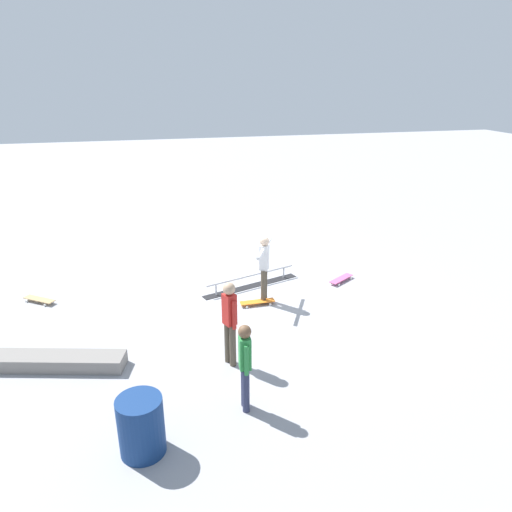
% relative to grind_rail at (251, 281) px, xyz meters
% --- Properties ---
extents(ground_plane, '(60.00, 60.00, 0.00)m').
position_rel_grind_rail_xyz_m(ground_plane, '(-0.11, 0.47, -0.14)').
color(ground_plane, '#9E9EA3').
extents(grind_rail, '(2.56, 1.04, 0.32)m').
position_rel_grind_rail_xyz_m(grind_rail, '(0.00, 0.00, 0.00)').
color(grind_rail, black).
rests_on(grind_rail, ground_plane).
extents(skate_ledge, '(2.52, 1.07, 0.26)m').
position_rel_grind_rail_xyz_m(skate_ledge, '(4.21, 2.55, -0.01)').
color(skate_ledge, gray).
rests_on(skate_ledge, ground_plane).
extents(skater_main, '(0.64, 1.19, 1.60)m').
position_rel_grind_rail_xyz_m(skater_main, '(-0.10, 0.88, 0.80)').
color(skater_main, brown).
rests_on(skater_main, ground_plane).
extents(skateboard_main, '(0.80, 0.27, 0.09)m').
position_rel_grind_rail_xyz_m(skateboard_main, '(0.09, 1.01, -0.06)').
color(skateboard_main, orange).
rests_on(skateboard_main, ground_plane).
extents(bystander_green_shirt, '(0.20, 0.34, 1.49)m').
position_rel_grind_rail_xyz_m(bystander_green_shirt, '(1.13, 4.43, 0.70)').
color(bystander_green_shirt, '#2D3351').
rests_on(bystander_green_shirt, ground_plane).
extents(bystander_red_shirt, '(0.26, 0.36, 1.62)m').
position_rel_grind_rail_xyz_m(bystander_red_shirt, '(1.13, 3.16, 0.78)').
color(bystander_red_shirt, brown).
rests_on(bystander_red_shirt, ground_plane).
extents(loose_skateboard_pink, '(0.78, 0.60, 0.09)m').
position_rel_grind_rail_xyz_m(loose_skateboard_pink, '(-2.30, 0.25, -0.06)').
color(loose_skateboard_pink, '#E05993').
rests_on(loose_skateboard_pink, ground_plane).
extents(loose_skateboard_natural, '(0.77, 0.63, 0.09)m').
position_rel_grind_rail_xyz_m(loose_skateboard_natural, '(4.98, -0.31, -0.06)').
color(loose_skateboard_natural, tan).
rests_on(loose_skateboard_natural, ground_plane).
extents(trash_bin, '(0.64, 0.64, 0.87)m').
position_rel_grind_rail_xyz_m(trash_bin, '(2.72, 4.98, 0.30)').
color(trash_bin, navy).
rests_on(trash_bin, ground_plane).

